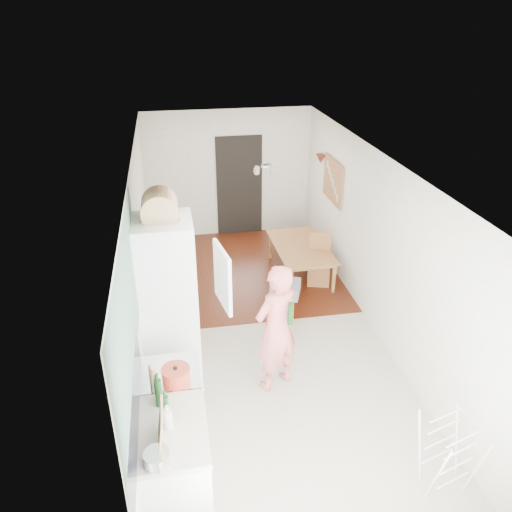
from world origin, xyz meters
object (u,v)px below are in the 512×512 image
object	(u,v)px
person	(276,318)
dining_chair	(319,260)
dining_table	(302,262)
drying_rack	(448,456)
stool	(283,305)

from	to	relation	value
person	dining_chair	bearing A→B (deg)	-146.40
dining_table	dining_chair	size ratio (longest dim) A/B	1.56
drying_rack	person	bearing A→B (deg)	110.27
dining_table	stool	distance (m)	1.39
dining_chair	stool	world-z (taller)	dining_chair
dining_table	stool	size ratio (longest dim) A/B	3.17
dining_chair	dining_table	bearing A→B (deg)	137.19
person	stool	world-z (taller)	person
dining_table	drying_rack	distance (m)	4.40
dining_chair	drying_rack	size ratio (longest dim) A/B	1.07
person	dining_chair	world-z (taller)	person
drying_rack	dining_chair	bearing A→B (deg)	74.07
person	stool	size ratio (longest dim) A/B	4.65
dining_table	stool	xyz separation A→B (m)	(-0.62, -1.24, -0.02)
person	drying_rack	size ratio (longest dim) A/B	2.45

